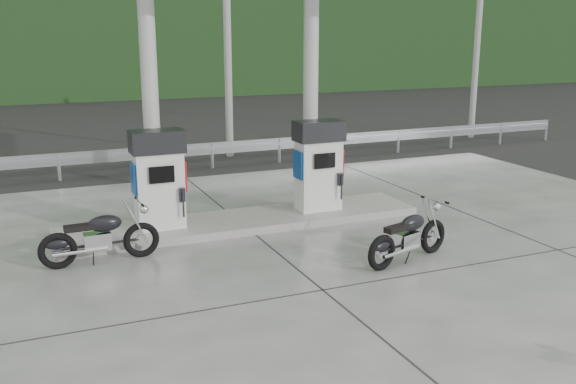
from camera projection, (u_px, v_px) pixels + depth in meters
name	position (u px, v px, depth m)	size (l,w,h in m)	color
ground	(295.00, 269.00, 10.21)	(160.00, 160.00, 0.00)	black
forecourt_apron	(295.00, 268.00, 10.21)	(18.00, 14.00, 0.02)	#61615C
pump_island	(244.00, 221.00, 12.42)	(7.00, 1.40, 0.15)	gray
gas_pump_left	(159.00, 180.00, 11.57)	(0.95, 0.55, 1.80)	silver
gas_pump_right	(319.00, 166.00, 12.79)	(0.95, 0.55, 1.80)	silver
canopy_column_left	(150.00, 89.00, 11.54)	(0.30, 0.30, 5.00)	silver
canopy_column_right	(311.00, 83.00, 12.75)	(0.30, 0.30, 5.00)	silver
guardrail	(176.00, 145.00, 17.18)	(26.00, 0.16, 1.42)	#989A9F
road	(151.00, 150.00, 20.47)	(60.00, 7.00, 0.01)	black
utility_pole_b	(227.00, 20.00, 18.47)	(0.22, 0.22, 8.00)	gray
utility_pole_c	(479.00, 21.00, 21.89)	(0.22, 0.22, 8.00)	gray
tree_band	(83.00, 44.00, 36.26)	(80.00, 6.00, 6.00)	black
forested_hills	(54.00, 69.00, 63.77)	(100.00, 40.00, 140.00)	black
motorcycle_left	(100.00, 238.00, 10.33)	(1.79, 0.57, 0.85)	black
motorcycle_right	(409.00, 237.00, 10.41)	(1.74, 0.55, 0.82)	black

